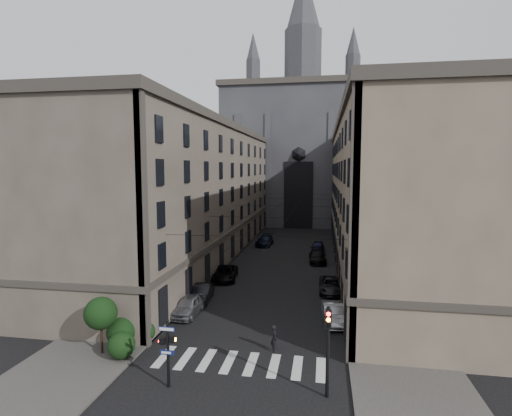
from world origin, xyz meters
The scene contains 20 objects.
ground centered at (0.00, 0.00, 0.00)m, with size 260.00×260.00×0.00m, color black.
sidewalk_left centered at (-10.50, 36.00, 0.07)m, with size 7.00×80.00×0.15m, color #383533.
sidewalk_right centered at (10.50, 36.00, 0.07)m, with size 7.00×80.00×0.15m, color #383533.
zebra_crossing centered at (0.00, 5.00, 0.01)m, with size 11.00×3.20×0.01m, color beige.
building_left centered at (-13.44, 36.00, 9.34)m, with size 13.60×60.60×18.85m.
building_right centered at (13.44, 36.00, 9.34)m, with size 13.60×60.60×18.85m.
gothic_tower centered at (0.00, 74.96, 17.80)m, with size 35.00×23.00×58.00m.
pedestrian_signal_left centered at (-3.51, 1.50, 2.32)m, with size 1.02×0.38×4.00m.
traffic_light_right centered at (5.60, 1.92, 3.29)m, with size 0.34×0.50×5.20m.
shrub_cluster centered at (-8.72, 5.01, 1.80)m, with size 3.90×4.40×3.90m.
tram_wires centered at (0.00, 35.63, 7.25)m, with size 14.00×60.00×0.43m.
car_left_near centered at (-6.20, 12.66, 0.81)m, with size 1.91×4.74×1.61m, color gray.
car_left_midnear centered at (-6.15, 16.40, 0.77)m, with size 1.63×4.69×1.54m, color black.
car_left_midfar centered at (-5.71, 23.92, 0.76)m, with size 2.52×5.46×1.52m, color black.
car_left_far centered at (-4.20, 44.51, 0.81)m, with size 2.27×5.59×1.62m, color black.
car_right_near centered at (6.20, 12.98, 0.78)m, with size 1.66×4.75×1.57m, color gray.
car_right_midnear centered at (6.20, 21.12, 0.75)m, with size 2.49×5.41×1.50m, color black.
car_right_midfar centered at (4.55, 34.17, 0.80)m, with size 2.23×5.49×1.59m, color black.
car_right_far centered at (4.50, 41.27, 0.78)m, with size 1.85×4.59×1.56m, color black.
pedestrian centered at (2.01, 7.07, 0.93)m, with size 0.68×0.45×1.87m, color black.
Camera 1 is at (5.24, -19.45, 12.75)m, focal length 28.00 mm.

